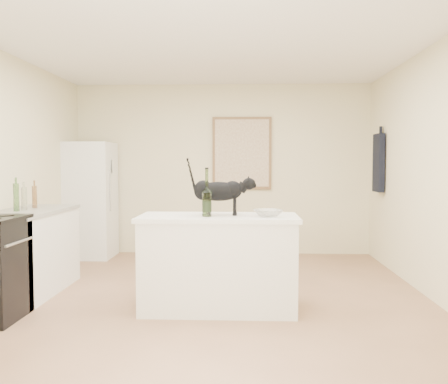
# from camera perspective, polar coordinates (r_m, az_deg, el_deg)

# --- Properties ---
(floor) EXTENTS (5.50, 5.50, 0.00)m
(floor) POSITION_cam_1_polar(r_m,az_deg,el_deg) (5.02, -1.68, -12.75)
(floor) COLOR #A17456
(floor) RESTS_ON ground
(ceiling) EXTENTS (5.50, 5.50, 0.00)m
(ceiling) POSITION_cam_1_polar(r_m,az_deg,el_deg) (4.98, -1.73, 17.38)
(ceiling) COLOR white
(ceiling) RESTS_ON ground
(wall_back) EXTENTS (4.50, 0.00, 4.50)m
(wall_back) POSITION_cam_1_polar(r_m,az_deg,el_deg) (7.57, -0.19, 2.63)
(wall_back) COLOR beige
(wall_back) RESTS_ON ground
(wall_front) EXTENTS (4.50, 0.00, 4.50)m
(wall_front) POSITION_cam_1_polar(r_m,az_deg,el_deg) (2.10, -7.17, 0.81)
(wall_front) COLOR beige
(wall_front) RESTS_ON ground
(wall_right) EXTENTS (0.00, 5.50, 5.50)m
(wall_right) POSITION_cam_1_polar(r_m,az_deg,el_deg) (5.18, 24.00, 2.03)
(wall_right) COLOR beige
(wall_right) RESTS_ON ground
(island_base) EXTENTS (1.44, 0.67, 0.86)m
(island_base) POSITION_cam_1_polar(r_m,az_deg,el_deg) (4.72, -0.64, -8.42)
(island_base) COLOR white
(island_base) RESTS_ON floor
(island_top) EXTENTS (1.50, 0.70, 0.04)m
(island_top) POSITION_cam_1_polar(r_m,az_deg,el_deg) (4.65, -0.64, -2.99)
(island_top) COLOR white
(island_top) RESTS_ON island_base
(left_cabinets) EXTENTS (0.60, 1.40, 0.86)m
(left_cabinets) POSITION_cam_1_polar(r_m,az_deg,el_deg) (5.69, -21.58, -6.64)
(left_cabinets) COLOR white
(left_cabinets) RESTS_ON floor
(left_countertop) EXTENTS (0.62, 1.44, 0.04)m
(left_countertop) POSITION_cam_1_polar(r_m,az_deg,el_deg) (5.63, -21.67, -2.12)
(left_countertop) COLOR gray
(left_countertop) RESTS_ON left_cabinets
(fridge) EXTENTS (0.68, 0.68, 1.70)m
(fridge) POSITION_cam_1_polar(r_m,az_deg,el_deg) (7.54, -15.30, -0.91)
(fridge) COLOR white
(fridge) RESTS_ON floor
(artwork_frame) EXTENTS (0.90, 0.03, 1.10)m
(artwork_frame) POSITION_cam_1_polar(r_m,az_deg,el_deg) (7.54, 2.09, 4.53)
(artwork_frame) COLOR brown
(artwork_frame) RESTS_ON wall_back
(artwork_canvas) EXTENTS (0.82, 0.00, 1.02)m
(artwork_canvas) POSITION_cam_1_polar(r_m,az_deg,el_deg) (7.52, 2.08, 4.53)
(artwork_canvas) COLOR beige
(artwork_canvas) RESTS_ON wall_back
(hanging_garment) EXTENTS (0.08, 0.34, 0.80)m
(hanging_garment) POSITION_cam_1_polar(r_m,az_deg,el_deg) (7.11, 17.49, 3.24)
(hanging_garment) COLOR black
(hanging_garment) RESTS_ON wall_right
(black_cat) EXTENTS (0.58, 0.18, 0.40)m
(black_cat) POSITION_cam_1_polar(r_m,az_deg,el_deg) (4.68, -0.64, -0.22)
(black_cat) COLOR black
(black_cat) RESTS_ON island_top
(wine_bottle) EXTENTS (0.09, 0.09, 0.40)m
(wine_bottle) POSITION_cam_1_polar(r_m,az_deg,el_deg) (4.55, -2.01, -0.35)
(wine_bottle) COLOR #375D25
(wine_bottle) RESTS_ON island_top
(glass_bowl) EXTENTS (0.33, 0.33, 0.06)m
(glass_bowl) POSITION_cam_1_polar(r_m,az_deg,el_deg) (4.58, 5.12, -2.44)
(glass_bowl) COLOR white
(glass_bowl) RESTS_ON island_top
(fridge_paper) EXTENTS (0.06, 0.15, 0.20)m
(fridge_paper) POSITION_cam_1_polar(r_m,az_deg,el_deg) (7.41, -12.85, 2.91)
(fridge_paper) COLOR white
(fridge_paper) RESTS_ON fridge
(counter_bottle_cluster) EXTENTS (0.09, 0.45, 0.29)m
(counter_bottle_cluster) POSITION_cam_1_polar(r_m,az_deg,el_deg) (5.61, -22.15, -0.61)
(counter_bottle_cluster) COLOR #A4B2A6
(counter_bottle_cluster) RESTS_ON left_countertop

